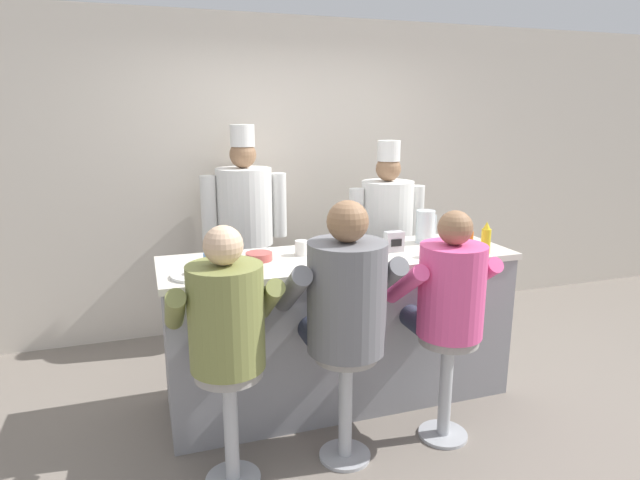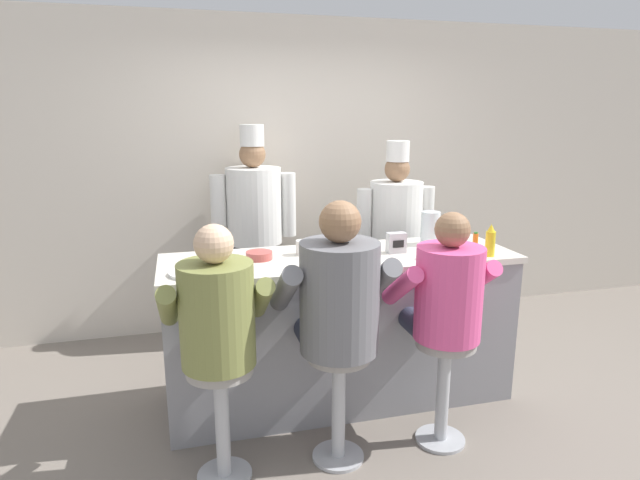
% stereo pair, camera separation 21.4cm
% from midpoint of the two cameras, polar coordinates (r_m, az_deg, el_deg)
% --- Properties ---
extents(ground_plane, '(20.00, 20.00, 0.00)m').
position_cam_midpoint_polar(ground_plane, '(3.56, 2.28, -18.92)').
color(ground_plane, slate).
extents(wall_back, '(10.00, 0.06, 2.70)m').
position_cam_midpoint_polar(wall_back, '(4.80, -5.41, 6.76)').
color(wall_back, beige).
rests_on(wall_back, ground_plane).
extents(diner_counter, '(2.29, 0.70, 1.01)m').
position_cam_midpoint_polar(diner_counter, '(3.62, 0.37, -9.34)').
color(diner_counter, gray).
rests_on(diner_counter, ground_plane).
extents(ketchup_bottle_red, '(0.06, 0.06, 0.25)m').
position_cam_midpoint_polar(ketchup_bottle_red, '(3.48, 11.68, 0.16)').
color(ketchup_bottle_red, red).
rests_on(ketchup_bottle_red, diner_counter).
extents(mustard_bottle_yellow, '(0.06, 0.06, 0.21)m').
position_cam_midpoint_polar(mustard_bottle_yellow, '(3.61, 15.68, 0.13)').
color(mustard_bottle_yellow, yellow).
rests_on(mustard_bottle_yellow, diner_counter).
extents(hot_sauce_bottle_orange, '(0.04, 0.04, 0.13)m').
position_cam_midpoint_polar(hot_sauce_bottle_orange, '(3.70, 14.18, -0.01)').
color(hot_sauce_bottle_orange, orange).
rests_on(hot_sauce_bottle_orange, diner_counter).
extents(water_pitcher_clear, '(0.15, 0.13, 0.23)m').
position_cam_midpoint_polar(water_pitcher_clear, '(3.81, 9.60, 1.41)').
color(water_pitcher_clear, silver).
rests_on(water_pitcher_clear, diner_counter).
extents(breakfast_plate, '(0.27, 0.27, 0.05)m').
position_cam_midpoint_polar(breakfast_plate, '(3.11, -15.09, -3.56)').
color(breakfast_plate, white).
rests_on(breakfast_plate, diner_counter).
extents(cereal_bowl, '(0.17, 0.17, 0.05)m').
position_cam_midpoint_polar(cereal_bowl, '(3.36, -8.33, -1.76)').
color(cereal_bowl, '#B24C47').
rests_on(cereal_bowl, diner_counter).
extents(coffee_mug_blue, '(0.14, 0.09, 0.08)m').
position_cam_midpoint_polar(coffee_mug_blue, '(3.29, -13.28, -2.03)').
color(coffee_mug_blue, '#4C7AB2').
rests_on(coffee_mug_blue, diner_counter).
extents(coffee_mug_white, '(0.13, 0.09, 0.10)m').
position_cam_midpoint_polar(coffee_mug_white, '(3.45, -3.67, -0.84)').
color(coffee_mug_white, white).
rests_on(coffee_mug_white, diner_counter).
extents(napkin_dispenser_chrome, '(0.12, 0.07, 0.13)m').
position_cam_midpoint_polar(napkin_dispenser_chrome, '(3.55, 6.20, -0.18)').
color(napkin_dispenser_chrome, silver).
rests_on(napkin_dispenser_chrome, diner_counter).
extents(diner_seated_olive, '(0.57, 0.56, 1.39)m').
position_cam_midpoint_polar(diner_seated_olive, '(2.76, -12.25, -8.87)').
color(diner_seated_olive, '#B2B5BA').
rests_on(diner_seated_olive, ground_plane).
extents(diner_seated_grey, '(0.64, 0.63, 1.47)m').
position_cam_midpoint_polar(diner_seated_grey, '(2.87, 0.46, -6.74)').
color(diner_seated_grey, '#B2B5BA').
rests_on(diner_seated_grey, ground_plane).
extents(diner_seated_pink, '(0.57, 0.56, 1.39)m').
position_cam_midpoint_polar(diner_seated_pink, '(3.14, 11.60, -6.07)').
color(diner_seated_pink, '#B2B5BA').
rests_on(diner_seated_pink, ground_plane).
extents(cook_in_whites_near, '(0.71, 0.45, 1.81)m').
position_cam_midpoint_polar(cook_in_whites_near, '(4.49, -9.34, 1.58)').
color(cook_in_whites_near, '#232328').
rests_on(cook_in_whites_near, ground_plane).
extents(cook_in_whites_far, '(0.66, 0.42, 1.69)m').
position_cam_midpoint_polar(cook_in_whites_far, '(4.41, 5.72, 0.59)').
color(cook_in_whites_far, '#232328').
rests_on(cook_in_whites_far, ground_plane).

